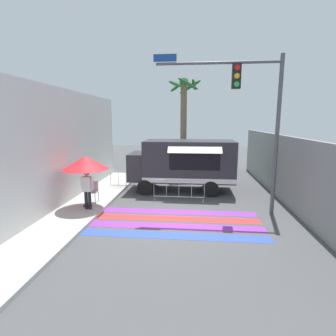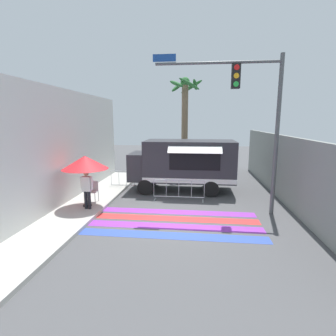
{
  "view_description": "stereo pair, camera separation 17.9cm",
  "coord_description": "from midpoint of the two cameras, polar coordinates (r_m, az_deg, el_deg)",
  "views": [
    {
      "loc": [
        0.66,
        -9.66,
        3.73
      ],
      "look_at": [
        -0.57,
        2.67,
        1.49
      ],
      "focal_mm": 28.0,
      "sensor_mm": 36.0,
      "label": 1
    },
    {
      "loc": [
        0.83,
        -9.64,
        3.73
      ],
      "look_at": [
        -0.57,
        2.67,
        1.49
      ],
      "focal_mm": 28.0,
      "sensor_mm": 36.0,
      "label": 2
    }
  ],
  "objects": [
    {
      "name": "building_left_facade",
      "position": [
        11.33,
        -24.51,
        3.35
      ],
      "size": [
        0.25,
        16.0,
        5.11
      ],
      "color": "silver",
      "rests_on": "ground_plane"
    },
    {
      "name": "food_truck",
      "position": [
        13.97,
        3.35,
        1.37
      ],
      "size": [
        5.5,
        2.73,
        2.71
      ],
      "color": "#2D2D33",
      "rests_on": "ground_plane"
    },
    {
      "name": "folding_chair",
      "position": [
        12.21,
        -15.63,
        -4.48
      ],
      "size": [
        0.42,
        0.42,
        0.94
      ],
      "rotation": [
        0.0,
        0.0,
        0.18
      ],
      "color": "#4C4C51",
      "rests_on": "sidewalk_left"
    },
    {
      "name": "crosswalk_painted",
      "position": [
        9.96,
        1.78,
        -11.76
      ],
      "size": [
        6.4,
        2.84,
        0.01
      ],
      "color": "#334FB2",
      "rests_on": "ground_plane"
    },
    {
      "name": "barricade_side",
      "position": [
        14.77,
        -8.64,
        -2.55
      ],
      "size": [
        1.8,
        0.44,
        1.01
      ],
      "color": "#B7BABF",
      "rests_on": "ground_plane"
    },
    {
      "name": "barricade_front",
      "position": [
        12.4,
        2.78,
        -4.84
      ],
      "size": [
        2.41,
        0.44,
        1.01
      ],
      "color": "#B7BABF",
      "rests_on": "ground_plane"
    },
    {
      "name": "vendor_person",
      "position": [
        11.21,
        -16.81,
        -4.07
      ],
      "size": [
        0.53,
        0.21,
        1.61
      ],
      "rotation": [
        0.0,
        0.0,
        0.27
      ],
      "color": "black",
      "rests_on": "sidewalk_left"
    },
    {
      "name": "concrete_wall_right",
      "position": [
        13.49,
        24.24,
        -0.08
      ],
      "size": [
        0.2,
        16.0,
        3.05
      ],
      "color": "gray",
      "rests_on": "ground_plane"
    },
    {
      "name": "sidewalk_left",
      "position": [
        11.94,
        -24.39,
        -8.57
      ],
      "size": [
        4.4,
        16.0,
        0.14
      ],
      "color": "#B7B5AD",
      "rests_on": "ground_plane"
    },
    {
      "name": "traffic_signal_pole",
      "position": [
        10.84,
        18.37,
        12.78
      ],
      "size": [
        4.92,
        0.29,
        6.26
      ],
      "color": "#515456",
      "rests_on": "ground_plane"
    },
    {
      "name": "palm_tree",
      "position": [
        17.94,
        4.03,
        11.62
      ],
      "size": [
        2.33,
        2.39,
        6.55
      ],
      "color": "#7A664C",
      "rests_on": "ground_plane"
    },
    {
      "name": "ground_plane",
      "position": [
        10.37,
        1.99,
        -10.86
      ],
      "size": [
        60.0,
        60.0,
        0.0
      ],
      "primitive_type": "plane",
      "color": "#4C4C4F"
    },
    {
      "name": "patio_umbrella",
      "position": [
        11.4,
        -17.19,
        1.14
      ],
      "size": [
        1.91,
        1.91,
        2.17
      ],
      "color": "black",
      "rests_on": "sidewalk_left"
    }
  ]
}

